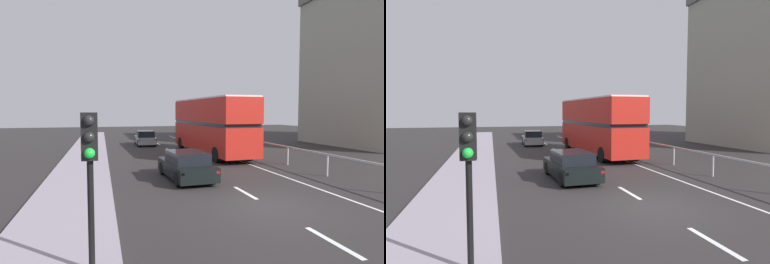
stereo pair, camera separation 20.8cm
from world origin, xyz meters
The scene contains 8 objects.
ground_plane centered at (0.00, 0.00, -0.05)m, with size 73.87×120.00×0.10m, color #292626.
near_sidewalk_kerb centered at (-6.50, 0.00, 0.07)m, with size 2.86×80.00×0.14m, color gray.
lane_paint_markings centered at (2.11, 8.27, 0.00)m, with size 3.36×46.00×0.01m.
bridge_side_railing centered at (5.33, 9.00, 0.91)m, with size 0.10×42.00×1.13m.
double_decker_bus_red centered at (2.48, 13.11, 2.25)m, with size 2.98×10.95×4.19m.
hatchback_car_near centered at (-1.60, 5.02, 0.65)m, with size 1.97×4.33×1.35m.
traffic_signal_pole centered at (-5.66, -3.21, 2.43)m, with size 0.30×0.42×3.06m.
sedan_car_ahead centered at (-1.38, 21.21, 0.66)m, with size 1.86×4.22×1.38m.
Camera 2 is at (-5.25, -9.53, 3.21)m, focal length 29.81 mm.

